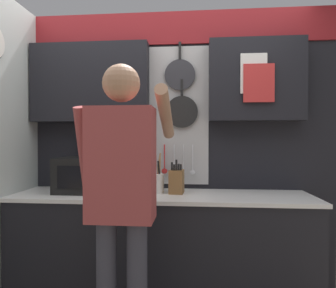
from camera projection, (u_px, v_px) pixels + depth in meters
name	position (u px, v px, depth m)	size (l,w,h in m)	color
base_cabinet_counter	(161.00, 251.00, 2.39)	(2.36, 0.59, 0.91)	black
back_wall_unit	(164.00, 121.00, 2.63)	(2.93, 0.23, 2.46)	black
microwave	(91.00, 175.00, 2.47)	(0.52, 0.37, 0.28)	black
knife_block	(177.00, 181.00, 2.41)	(0.12, 0.16, 0.27)	brown
utensil_crock	(157.00, 182.00, 2.43)	(0.12, 0.12, 0.35)	white
person	(122.00, 187.00, 1.74)	(0.54, 0.65, 1.78)	#383842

